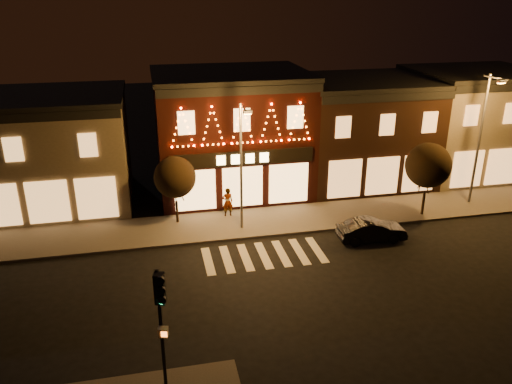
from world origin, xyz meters
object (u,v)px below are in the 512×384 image
object	(u,v)px
dark_sedan	(372,230)
pedestrian	(228,202)
traffic_signal_near	(161,309)
streetlamp_mid	(242,159)

from	to	relation	value
dark_sedan	pedestrian	distance (m)	8.86
traffic_signal_near	dark_sedan	size ratio (longest dim) A/B	1.24
streetlamp_mid	dark_sedan	size ratio (longest dim) A/B	1.92
traffic_signal_near	pedestrian	xyz separation A→B (m)	(4.49, 14.23, -2.45)
dark_sedan	pedestrian	size ratio (longest dim) A/B	2.11
pedestrian	dark_sedan	bearing A→B (deg)	144.21
pedestrian	streetlamp_mid	bearing A→B (deg)	101.73
streetlamp_mid	pedestrian	world-z (taller)	streetlamp_mid
streetlamp_mid	pedestrian	distance (m)	4.06
traffic_signal_near	dark_sedan	xyz separation A→B (m)	(11.95, 9.45, -2.88)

